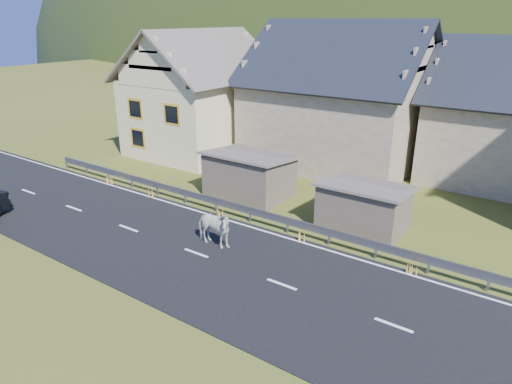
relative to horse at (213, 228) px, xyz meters
The scene contains 10 objects.
ground 1.24m from the horse, 100.73° to the right, with size 160.00×160.00×0.00m, color #434D18.
road 1.23m from the horse, 100.73° to the right, with size 60.00×7.00×0.04m, color black.
lane_markings 1.21m from the horse, 100.73° to the right, with size 60.00×6.60×0.01m, color silver.
guardrail 2.82m from the horse, 93.43° to the left, with size 28.10×0.09×0.75m.
shed_left 6.02m from the horse, 111.11° to the left, with size 4.30×3.30×2.40m, color brown.
shed_right 6.71m from the horse, 49.74° to the left, with size 3.80×2.90×2.20m, color brown.
house_cream 15.47m from the horse, 132.47° to the left, with size 7.80×9.80×8.30m.
house_stone_a 14.66m from the horse, 94.73° to the left, with size 10.80×9.80×8.90m.
conifer_patch 122.38m from the horse, 116.82° to the left, with size 76.00×50.00×28.00m, color black.
horse is the anchor object (origin of this frame).
Camera 1 is at (11.10, -11.84, 8.80)m, focal length 32.00 mm.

